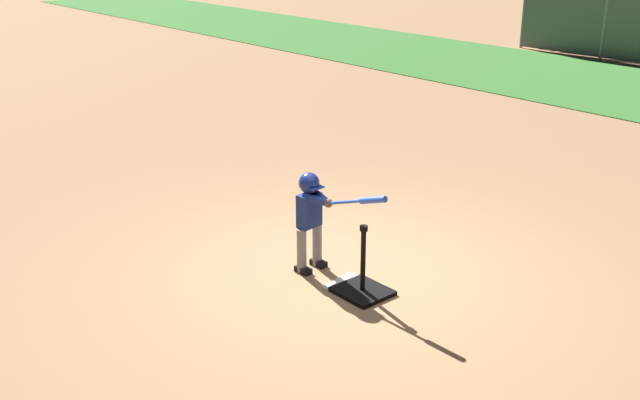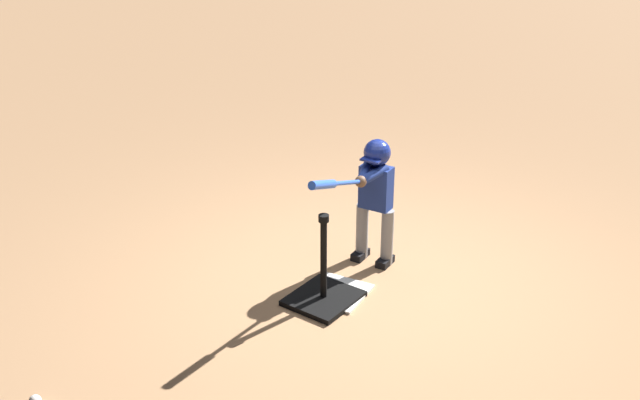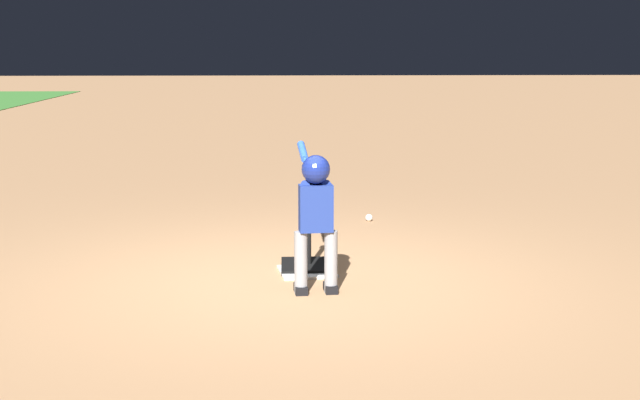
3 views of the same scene
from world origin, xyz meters
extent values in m
plane|color=#AD7F56|center=(0.00, 0.00, 0.00)|extent=(90.00, 90.00, 0.00)
cube|color=white|center=(0.25, -0.16, 0.01)|extent=(0.50, 0.50, 0.02)
cube|color=black|center=(0.40, -0.18, 0.02)|extent=(0.50, 0.45, 0.04)
cylinder|color=black|center=(0.40, -0.18, 0.35)|extent=(0.05, 0.05, 0.61)
cylinder|color=black|center=(0.40, -0.18, 0.68)|extent=(0.08, 0.08, 0.05)
cylinder|color=gray|center=(-0.36, -0.10, 0.24)|extent=(0.11, 0.11, 0.47)
cube|color=black|center=(-0.34, -0.10, 0.03)|extent=(0.19, 0.11, 0.06)
cylinder|color=gray|center=(-0.34, -0.33, 0.24)|extent=(0.11, 0.11, 0.47)
cube|color=black|center=(-0.32, -0.33, 0.03)|extent=(0.19, 0.11, 0.06)
cube|color=navy|center=(-0.35, -0.21, 0.65)|extent=(0.16, 0.26, 0.35)
sphere|color=brown|center=(-0.35, -0.21, 0.92)|extent=(0.18, 0.18, 0.18)
sphere|color=navy|center=(-0.35, -0.21, 0.93)|extent=(0.21, 0.21, 0.21)
cube|color=navy|center=(-0.26, -0.21, 0.91)|extent=(0.12, 0.17, 0.01)
cylinder|color=navy|center=(-0.22, -0.16, 0.80)|extent=(0.29, 0.13, 0.10)
cylinder|color=navy|center=(-0.21, -0.24, 0.80)|extent=(0.29, 0.17, 0.10)
sphere|color=brown|center=(-0.09, -0.19, 0.79)|extent=(0.09, 0.09, 0.09)
cylinder|color=blue|center=(0.25, -0.16, 0.90)|extent=(0.69, 0.10, 0.25)
cylinder|color=blue|center=(0.47, -0.14, 0.97)|extent=(0.31, 0.09, 0.15)
cylinder|color=black|center=(-0.11, -0.19, 0.78)|extent=(0.03, 0.05, 0.05)
camera|label=1|loc=(4.98, -4.68, 3.38)|focal=42.00mm
camera|label=2|loc=(4.22, 2.61, 2.94)|focal=42.00mm
camera|label=3|loc=(-6.77, 0.00, 1.84)|focal=50.00mm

